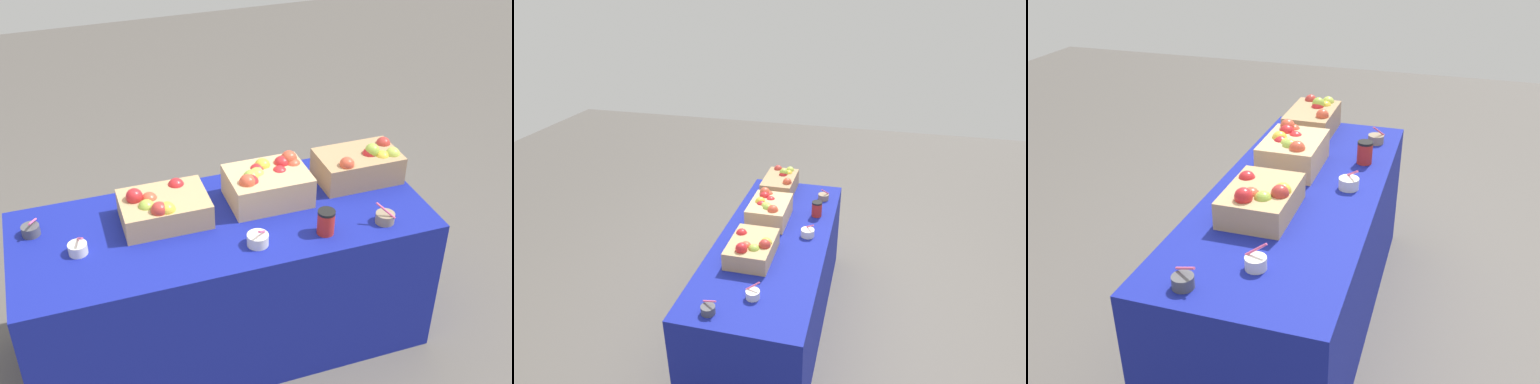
# 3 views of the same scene
# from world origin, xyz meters

# --- Properties ---
(ground_plane) EXTENTS (10.00, 10.00, 0.00)m
(ground_plane) POSITION_xyz_m (0.00, 0.00, 0.00)
(ground_plane) COLOR #56514C
(table) EXTENTS (1.90, 0.76, 0.74)m
(table) POSITION_xyz_m (0.00, 0.00, 0.37)
(table) COLOR navy
(table) RESTS_ON ground_plane
(apple_crate_left) EXTENTS (0.40, 0.25, 0.20)m
(apple_crate_left) POSITION_xyz_m (0.74, 0.12, 0.82)
(apple_crate_left) COLOR tan
(apple_crate_left) RESTS_ON table
(apple_crate_middle) EXTENTS (0.38, 0.28, 0.20)m
(apple_crate_middle) POSITION_xyz_m (0.25, 0.10, 0.83)
(apple_crate_middle) COLOR tan
(apple_crate_middle) RESTS_ON table
(apple_crate_right) EXTENTS (0.39, 0.28, 0.17)m
(apple_crate_right) POSITION_xyz_m (-0.25, 0.08, 0.81)
(apple_crate_right) COLOR tan
(apple_crate_right) RESTS_ON table
(sample_bowl_near) EXTENTS (0.08, 0.09, 0.09)m
(sample_bowl_near) POSITION_xyz_m (-0.83, 0.17, 0.76)
(sample_bowl_near) COLOR #4C4C51
(sample_bowl_near) RESTS_ON table
(sample_bowl_mid) EXTENTS (0.09, 0.09, 0.10)m
(sample_bowl_mid) POSITION_xyz_m (0.09, -0.23, 0.77)
(sample_bowl_mid) COLOR silver
(sample_bowl_mid) RESTS_ON table
(sample_bowl_far) EXTENTS (0.09, 0.09, 0.11)m
(sample_bowl_far) POSITION_xyz_m (0.69, -0.26, 0.77)
(sample_bowl_far) COLOR gray
(sample_bowl_far) RESTS_ON table
(sample_bowl_extra) EXTENTS (0.08, 0.09, 0.10)m
(sample_bowl_extra) POSITION_xyz_m (-0.65, -0.03, 0.77)
(sample_bowl_extra) COLOR silver
(sample_bowl_extra) RESTS_ON table
(coffee_cup) EXTENTS (0.08, 0.08, 0.12)m
(coffee_cup) POSITION_xyz_m (0.40, -0.24, 0.80)
(coffee_cup) COLOR red
(coffee_cup) RESTS_ON table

